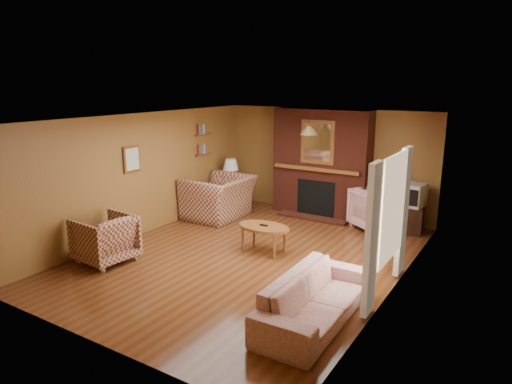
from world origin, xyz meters
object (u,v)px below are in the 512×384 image
Objects in this scene: coffee_table at (264,229)px; table_lamp at (231,170)px; floral_sofa at (315,298)px; fireplace at (321,164)px; plaid_loveseat at (219,197)px; side_table at (231,196)px; tv_stand at (409,219)px; floral_armchair at (379,210)px; plaid_armchair at (105,239)px; crt_tv at (411,195)px.

coffee_table is 1.55× the size of table_lamp.
fireplace is at bearing 22.65° from floral_sofa.
plaid_loveseat is at bearing 146.19° from coffee_table.
side_table is 0.90× the size of table_lamp.
plaid_loveseat reaches higher than side_table.
floral_armchair is at bearing -170.86° from tv_stand.
plaid_armchair is 5.86m from tv_stand.
table_lamp is 4.21m from tv_stand.
tv_stand is (3.90, 1.18, -0.18)m from plaid_loveseat.
floral_armchair is at bearing 145.38° from plaid_armchair.
floral_sofa is at bearing -43.97° from table_lamp.
table_lamp is at bearing 135.82° from coffee_table.
plaid_loveseat is 4.82m from floral_sofa.
fireplace reaches higher than coffee_table.
table_lamp is at bearing 135.00° from side_table.
plaid_loveseat is 1.61× the size of plaid_armchair.
fireplace reaches higher than crt_tv.
plaid_loveseat is at bearing -73.33° from side_table.
plaid_armchair is 5.87m from crt_tv.
plaid_loveseat is 0.98m from table_lamp.
table_lamp reaches higher than plaid_armchair.
plaid_armchair is 5.35m from floral_armchair.
crt_tv is at bearing 141.91° from plaid_armchair.
fireplace is at bearing 14.29° from table_lamp.
plaid_armchair is 0.43× the size of floral_sofa.
tv_stand is at bearing 4.82° from table_lamp.
table_lamp is (-2.10, -0.53, -0.27)m from fireplace.
floral_sofa is (3.85, 0.07, -0.10)m from plaid_armchair.
floral_armchair is 0.97× the size of coffee_table.
plaid_loveseat is 4.08m from tv_stand.
crt_tv reaches higher than plaid_armchair.
plaid_armchair is 3.97m from table_lamp.
plaid_loveseat is 0.68× the size of floral_sofa.
side_table is at bearing 135.82° from coffee_table.
plaid_armchair is at bearing 90.37° from floral_sofa.
tv_stand is (2.05, -0.18, -0.90)m from fireplace.
floral_armchair reaches higher than coffee_table.
tv_stand is 1.01× the size of crt_tv.
coffee_table is 1.72× the size of side_table.
plaid_loveseat is 1.51× the size of floral_armchair.
floral_sofa is at bearing -92.04° from crt_tv.
crt_tv is (4.00, 4.28, 0.39)m from plaid_armchair.
crt_tv is at bearing -5.30° from fireplace.
side_table is 4.20m from crt_tv.
plaid_armchair is at bearing -87.82° from side_table.
table_lamp is 1.11× the size of tv_stand.
plaid_armchair is 0.94× the size of floral_armchair.
floral_sofa is 5.56m from side_table.
table_lamp is at bearing 45.29° from floral_sofa.
table_lamp is (-3.56, -0.19, 0.48)m from floral_armchair.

